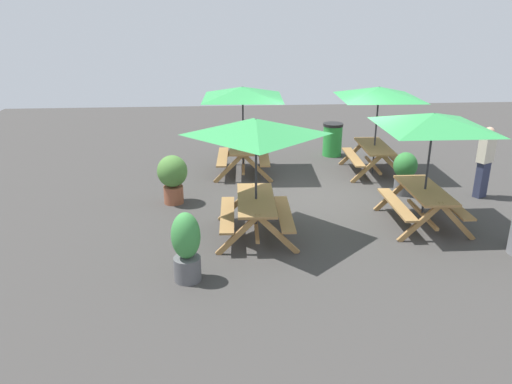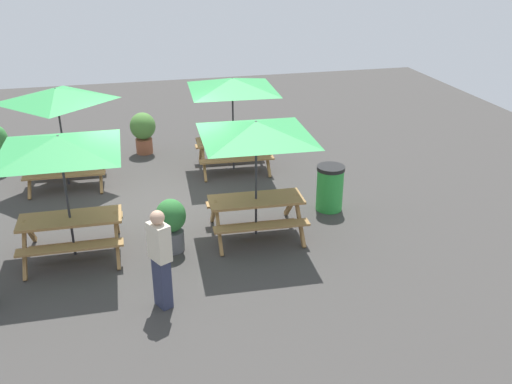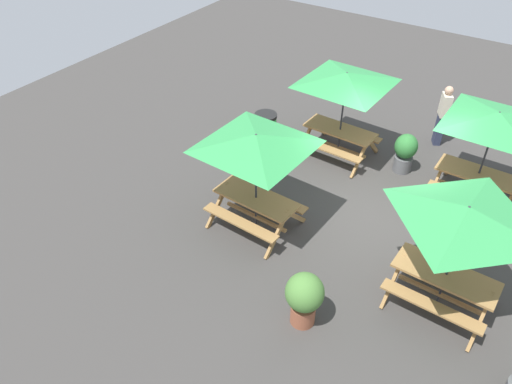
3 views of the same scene
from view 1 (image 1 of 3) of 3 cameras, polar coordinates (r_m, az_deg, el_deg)
The scene contains 10 objects.
ground_plane at distance 11.86m, azimuth 8.27°, elevation -0.54°, with size 24.00×24.00×0.00m, color #3D3A38.
picnic_table_0 at distance 13.36m, azimuth 13.82°, elevation 10.28°, with size 2.83×2.83×2.34m.
picnic_table_1 at distance 12.99m, azimuth -1.52°, elevation 10.59°, with size 2.82×2.82×2.34m.
picnic_table_2 at distance 9.10m, azimuth 0.00°, elevation 6.45°, with size 2.07×2.07×2.34m.
picnic_table_3 at distance 10.22m, azimuth 19.53°, elevation 6.81°, with size 2.83×2.83×2.34m.
trash_bin_green at distance 15.15m, azimuth 8.73°, elevation 5.96°, with size 0.59×0.59×0.98m.
potted_plant_0 at distance 12.24m, azimuth 16.64°, elevation 2.27°, with size 0.55×0.55×1.02m.
potted_plant_1 at distance 11.30m, azimuth -9.52°, elevation 1.85°, with size 0.67×0.67×1.11m.
potted_plant_2 at distance 8.05m, azimuth -7.97°, elevation -6.15°, with size 0.47×0.47×1.18m.
person_standing at distance 12.60m, azimuth 24.69°, elevation 3.28°, with size 0.36×0.42×1.67m.
Camera 1 is at (10.82, -2.52, 4.14)m, focal length 35.00 mm.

